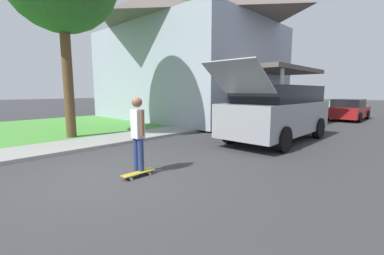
# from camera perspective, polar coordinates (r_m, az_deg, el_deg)

# --- Properties ---
(ground_plane) EXTENTS (120.00, 120.00, 0.00)m
(ground_plane) POSITION_cam_1_polar(r_m,az_deg,el_deg) (6.00, -17.59, -10.18)
(ground_plane) COLOR #333335
(lawn) EXTENTS (10.00, 80.00, 0.08)m
(lawn) POSITION_cam_1_polar(r_m,az_deg,el_deg) (15.77, -12.78, 1.37)
(lawn) COLOR #478E38
(lawn) RESTS_ON ground_plane
(sidewalk) EXTENTS (1.80, 80.00, 0.10)m
(sidewalk) POSITION_cam_1_polar(r_m,az_deg,el_deg) (12.39, -1.33, -0.19)
(sidewalk) COLOR gray
(sidewalk) RESTS_ON ground_plane
(house) EXTENTS (13.45, 8.92, 8.48)m
(house) POSITION_cam_1_polar(r_m,az_deg,el_deg) (17.80, -0.89, 16.65)
(house) COLOR #99A3B2
(house) RESTS_ON lawn
(lawn_tree_far) EXTENTS (3.98, 3.98, 7.53)m
(lawn_tree_far) POSITION_cam_1_polar(r_m,az_deg,el_deg) (15.80, 1.66, 21.84)
(lawn_tree_far) COLOR brown
(lawn_tree_far) RESTS_ON lawn
(suv_parked) EXTENTS (2.18, 5.85, 2.68)m
(suv_parked) POSITION_cam_1_polar(r_m,az_deg,el_deg) (9.98, 18.50, 3.45)
(suv_parked) COLOR gray
(suv_parked) RESTS_ON ground_plane
(car_down_street) EXTENTS (1.92, 4.02, 1.33)m
(car_down_street) POSITION_cam_1_polar(r_m,az_deg,el_deg) (19.28, 31.38, 3.39)
(car_down_street) COLOR maroon
(car_down_street) RESTS_ON ground_plane
(skateboarder) EXTENTS (0.41, 0.23, 1.72)m
(skateboarder) POSITION_cam_1_polar(r_m,az_deg,el_deg) (5.73, -11.95, -0.97)
(skateboarder) COLOR navy
(skateboarder) RESTS_ON ground_plane
(skateboard) EXTENTS (0.20, 0.78, 0.10)m
(skateboard) POSITION_cam_1_polar(r_m,az_deg,el_deg) (5.77, -11.82, -9.87)
(skateboard) COLOR #A89323
(skateboard) RESTS_ON ground_plane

